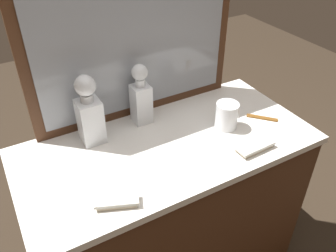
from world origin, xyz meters
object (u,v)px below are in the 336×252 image
object	(u,v)px
silver_brush_center	(255,147)
silver_brush_front	(117,202)
crystal_tumbler_far_left	(227,116)
tortoiseshell_comb	(262,118)
crystal_decanter_front	(90,116)
crystal_decanter_center	(141,100)

from	to	relation	value
silver_brush_center	silver_brush_front	size ratio (longest dim) A/B	1.04
crystal_tumbler_far_left	silver_brush_center	bearing A→B (deg)	-88.38
crystal_tumbler_far_left	tortoiseshell_comb	xyz separation A→B (m)	(0.17, -0.03, -0.05)
crystal_decanter_front	crystal_tumbler_far_left	distance (m)	0.53
crystal_decanter_center	crystal_tumbler_far_left	world-z (taller)	crystal_decanter_center
crystal_decanter_front	silver_brush_center	distance (m)	0.62
crystal_decanter_front	silver_brush_center	xyz separation A→B (m)	(0.50, -0.35, -0.10)
crystal_decanter_front	silver_brush_center	bearing A→B (deg)	-34.73
crystal_decanter_center	silver_brush_center	xyz separation A→B (m)	(0.28, -0.37, -0.09)
crystal_decanter_center	tortoiseshell_comb	bearing A→B (deg)	-27.67
crystal_decanter_center	silver_brush_front	size ratio (longest dim) A/B	1.75
crystal_decanter_front	tortoiseshell_comb	size ratio (longest dim) A/B	2.57
crystal_tumbler_far_left	silver_brush_front	xyz separation A→B (m)	(-0.54, -0.17, -0.04)
crystal_tumbler_far_left	silver_brush_front	size ratio (longest dim) A/B	0.74
crystal_decanter_center	tortoiseshell_comb	xyz separation A→B (m)	(0.44, -0.23, -0.10)
crystal_tumbler_far_left	silver_brush_center	xyz separation A→B (m)	(0.00, -0.17, -0.04)
crystal_tumbler_far_left	silver_brush_center	distance (m)	0.17
crystal_decanter_center	crystal_tumbler_far_left	xyz separation A→B (m)	(0.28, -0.20, -0.05)
crystal_decanter_center	crystal_decanter_front	xyz separation A→B (m)	(-0.22, -0.03, 0.01)
crystal_decanter_center	silver_brush_center	size ratio (longest dim) A/B	1.68
silver_brush_front	tortoiseshell_comb	size ratio (longest dim) A/B	1.35
crystal_decanter_center	crystal_decanter_front	size ratio (longest dim) A/B	0.92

